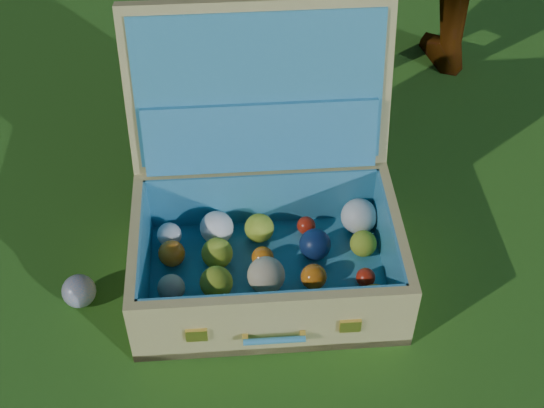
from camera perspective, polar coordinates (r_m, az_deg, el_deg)
The scene contains 3 objects.
ground at distance 1.73m, azimuth 1.00°, elevation -9.86°, with size 60.00×60.00×0.00m, color #215114.
stray_ball at distance 1.81m, azimuth -14.33°, elevation -6.37°, with size 0.08×0.08×0.08m, color teal.
suitcase at distance 1.76m, azimuth -0.48°, elevation -0.35°, with size 0.71×0.65×0.58m.
Camera 1 is at (0.11, -1.00, 1.41)m, focal length 50.00 mm.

